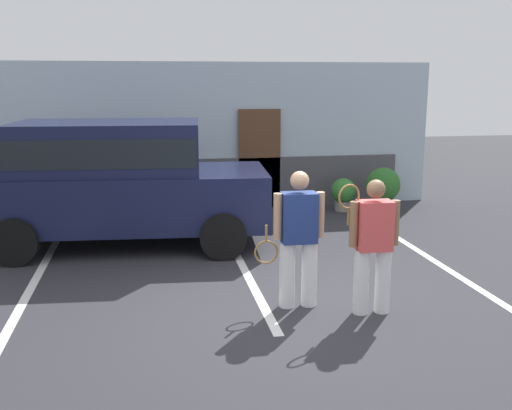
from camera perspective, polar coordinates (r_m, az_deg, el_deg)
name	(u,v)px	position (r m, az deg, el deg)	size (l,w,h in m)	color
ground_plane	(288,310)	(7.23, 3.11, -10.09)	(40.00, 40.00, 0.00)	#2D2D33
parking_stripe_0	(33,285)	(8.61, -20.70, -7.18)	(0.12, 4.40, 0.01)	silver
parking_stripe_1	(246,272)	(8.56, -0.99, -6.48)	(0.12, 4.40, 0.01)	silver
parking_stripe_2	(435,261)	(9.46, 16.82, -5.19)	(0.12, 4.40, 0.01)	silver
house_frontage	(224,140)	(12.70, -3.14, 6.25)	(9.11, 0.40, 3.07)	silver
parked_suv	(119,177)	(9.94, -13.09, 2.60)	(4.74, 2.46, 2.05)	#141938
tennis_player_man	(298,238)	(7.10, 4.09, -3.17)	(0.88, 0.26, 1.67)	white
tennis_player_woman	(373,244)	(7.02, 11.21, -3.74)	(0.74, 0.26, 1.60)	white
potted_plant_by_porch	(343,193)	(12.54, 8.40, 1.17)	(0.52, 0.52, 0.69)	gray
potted_plant_secondary	(383,188)	(12.52, 12.12, 1.65)	(0.71, 0.71, 0.94)	gray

